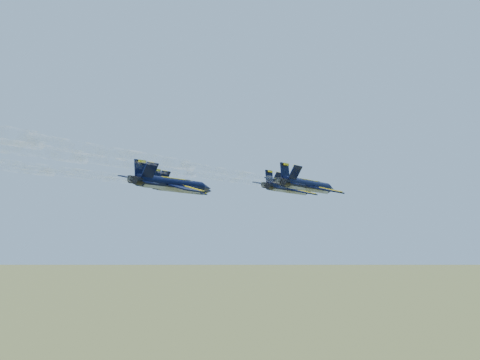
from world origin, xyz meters
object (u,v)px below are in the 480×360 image
(jet_right, at_px, (308,185))
(jet_slot, at_px, (173,184))
(jet_lead, at_px, (289,188))
(jet_left, at_px, (181,188))

(jet_right, relative_size, jet_slot, 1.00)
(jet_right, xyz_separation_m, jet_slot, (-15.10, -11.42, 0.00))
(jet_lead, distance_m, jet_left, 18.19)
(jet_lead, height_order, jet_right, same)
(jet_lead, distance_m, jet_right, 18.30)
(jet_left, xyz_separation_m, jet_right, (22.19, -7.03, 0.00))
(jet_lead, relative_size, jet_right, 1.00)
(jet_right, bearing_deg, jet_slot, -125.63)
(jet_lead, bearing_deg, jet_left, -129.73)
(jet_lead, relative_size, jet_left, 1.00)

